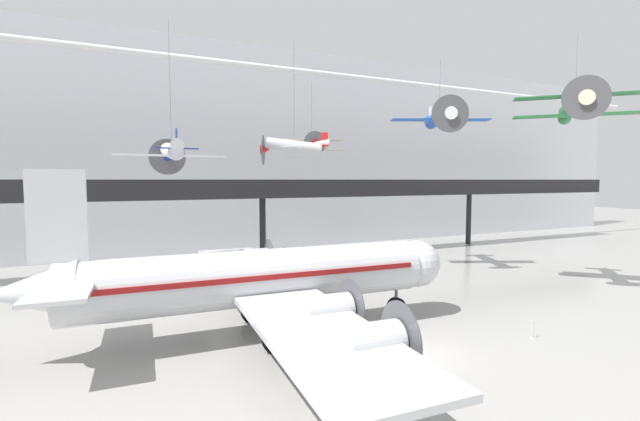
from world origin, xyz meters
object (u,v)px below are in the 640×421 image
at_px(stanchion_barrier, 533,333).
at_px(suspended_plane_cream_biplane, 312,146).
at_px(suspended_plane_silver_racer, 294,147).
at_px(suspended_plane_green_biplane, 575,109).
at_px(suspended_plane_blue_trainer, 439,117).
at_px(airliner_silver_main, 255,279).
at_px(suspended_plane_white_twin, 172,151).

bearing_deg(stanchion_barrier, suspended_plane_cream_biplane, 91.50).
bearing_deg(suspended_plane_silver_racer, suspended_plane_green_biplane, 175.81).
xyz_separation_m(suspended_plane_blue_trainer, suspended_plane_silver_racer, (-15.05, 0.16, -3.34)).
relative_size(suspended_plane_silver_racer, suspended_plane_cream_biplane, 1.19).
bearing_deg(airliner_silver_main, suspended_plane_silver_racer, 59.77).
bearing_deg(airliner_silver_main, stanchion_barrier, -23.48).
bearing_deg(suspended_plane_white_twin, stanchion_barrier, -133.34).
distance_m(airliner_silver_main, suspended_plane_silver_racer, 14.44).
xyz_separation_m(airliner_silver_main, suspended_plane_blue_trainer, (21.33, 9.73, 11.78)).
bearing_deg(suspended_plane_cream_biplane, airliner_silver_main, -15.77).
bearing_deg(suspended_plane_blue_trainer, suspended_plane_white_twin, -65.10).
relative_size(suspended_plane_blue_trainer, suspended_plane_silver_racer, 0.90).
bearing_deg(suspended_plane_white_twin, suspended_plane_green_biplane, -109.69).
relative_size(airliner_silver_main, suspended_plane_silver_racer, 2.87).
relative_size(airliner_silver_main, suspended_plane_green_biplane, 3.79).
relative_size(suspended_plane_white_twin, suspended_plane_green_biplane, 1.43).
xyz_separation_m(airliner_silver_main, suspended_plane_white_twin, (-3.46, 9.51, 7.76)).
bearing_deg(suspended_plane_blue_trainer, stanchion_barrier, 1.89).
height_order(airliner_silver_main, suspended_plane_blue_trainer, suspended_plane_blue_trainer).
bearing_deg(stanchion_barrier, airliner_silver_main, 154.32).
relative_size(suspended_plane_white_twin, suspended_plane_cream_biplane, 1.28).
xyz_separation_m(airliner_silver_main, stanchion_barrier, (14.42, -6.93, -3.10)).
bearing_deg(stanchion_barrier, suspended_plane_white_twin, 137.39).
bearing_deg(stanchion_barrier, suspended_plane_silver_racer, 115.82).
bearing_deg(suspended_plane_silver_racer, airliner_silver_main, 81.30).
xyz_separation_m(suspended_plane_blue_trainer, suspended_plane_green_biplane, (4.86, -10.40, -0.45)).
height_order(airliner_silver_main, suspended_plane_silver_racer, suspended_plane_silver_racer).
relative_size(suspended_plane_blue_trainer, stanchion_barrier, 8.48).
bearing_deg(stanchion_barrier, suspended_plane_green_biplane, 28.01).
relative_size(suspended_plane_white_twin, stanchion_barrier, 10.19).
bearing_deg(airliner_silver_main, suspended_plane_cream_biplane, 61.63).
bearing_deg(suspended_plane_green_biplane, suspended_plane_white_twin, -65.41).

